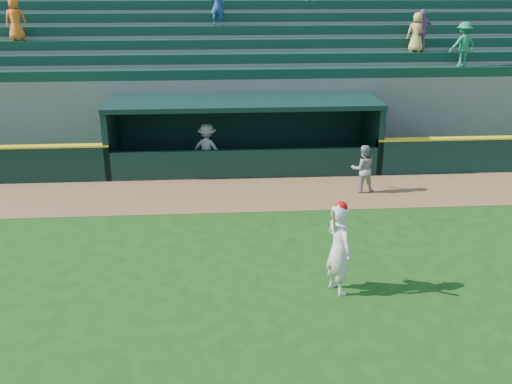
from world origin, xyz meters
TOP-DOWN VIEW (x-y plane):
  - ground at (0.00, 0.00)m, footprint 120.00×120.00m
  - warning_track at (0.00, 4.90)m, footprint 40.00×3.00m
  - dugout_player_front at (3.61, 4.89)m, footprint 0.77×0.62m
  - dugout_player_inside at (-1.29, 7.11)m, footprint 1.29×1.02m
  - dugout at (0.00, 8.00)m, footprint 9.40×2.80m
  - stands at (0.02, 12.57)m, footprint 34.50×6.31m
  - batter_at_plate at (1.56, -1.18)m, footprint 0.75×0.90m

SIDE VIEW (x-z plane):
  - ground at x=0.00m, z-range 0.00..0.00m
  - warning_track at x=0.00m, z-range 0.00..0.01m
  - dugout_player_front at x=3.61m, z-range 0.00..1.53m
  - dugout_player_inside at x=-1.29m, z-range 0.00..1.75m
  - batter_at_plate at x=1.56m, z-range -0.01..2.09m
  - dugout at x=0.00m, z-range 0.13..2.59m
  - stands at x=0.02m, z-range -1.39..6.19m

